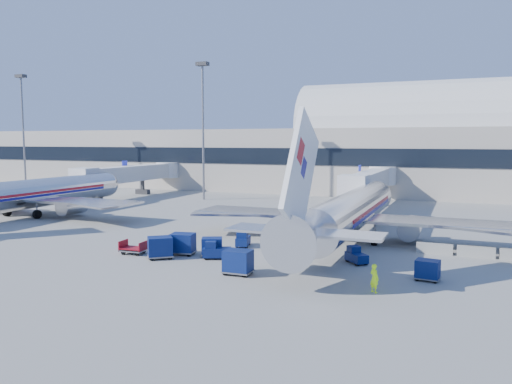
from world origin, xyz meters
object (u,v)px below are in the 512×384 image
at_px(cart_solo_near, 238,262).
at_px(tug_left, 243,240).
at_px(tug_right, 356,256).
at_px(cart_train_b, 183,243).
at_px(airliner_main, 350,212).
at_px(barrier_mid, 476,252).
at_px(tug_lead, 216,251).
at_px(airliner_mid, 27,194).
at_px(mast_far_west, 23,115).
at_px(ramp_worker, 374,278).
at_px(cart_train_c, 160,247).
at_px(mast_west, 203,110).
at_px(cart_train_a, 212,246).
at_px(barrier_near, 435,249).
at_px(jetbridge_mid, 135,174).
at_px(cart_solo_far, 428,270).
at_px(jetbridge_near, 371,181).
at_px(cart_open_red, 134,249).

bearing_deg(cart_solo_near, tug_left, 110.57).
xyz_separation_m(tug_right, cart_train_b, (-14.44, -2.71, 0.37)).
distance_m(airliner_main, cart_solo_near, 16.14).
bearing_deg(cart_train_b, tug_right, -0.55).
bearing_deg(barrier_mid, tug_lead, -155.82).
bearing_deg(barrier_mid, airliner_mid, 177.31).
xyz_separation_m(mast_far_west, ramp_worker, (75.00, -41.31, -13.85)).
distance_m(cart_train_b, cart_train_c, 2.24).
distance_m(mast_west, cart_solo_near, 49.77).
distance_m(mast_west, tug_lead, 44.94).
relative_size(mast_far_west, cart_train_a, 10.23).
bearing_deg(cart_train_b, tug_left, 44.17).
relative_size(mast_west, barrier_mid, 7.53).
distance_m(barrier_near, tug_lead, 18.99).
bearing_deg(barrier_mid, jetbridge_mid, 152.65).
height_order(cart_train_a, cart_solo_far, cart_train_a).
relative_size(airliner_mid, cart_solo_far, 20.58).
bearing_deg(cart_solo_far, mast_far_west, 161.93).
height_order(jetbridge_near, cart_train_b, jetbridge_near).
bearing_deg(mast_west, cart_solo_far, -44.27).
xyz_separation_m(airliner_main, cart_train_a, (-9.45, -10.79, -2.08)).
relative_size(mast_far_west, tug_left, 9.48).
bearing_deg(barrier_near, tug_lead, -151.74).
height_order(tug_lead, cart_open_red, tug_lead).
bearing_deg(jetbridge_near, ramp_worker, -80.03).
bearing_deg(cart_train_c, airliner_main, 6.15).
xyz_separation_m(barrier_near, cart_open_red, (-24.11, -10.16, -0.04)).
bearing_deg(jetbridge_mid, tug_left, -42.26).
bearing_deg(cart_train_c, cart_train_b, 25.07).
bearing_deg(cart_train_c, jetbridge_mid, 89.31).
relative_size(airliner_mid, barrier_mid, 12.42).
bearing_deg(barrier_near, cart_train_c, -153.10).
bearing_deg(jetbridge_mid, ramp_worker, -40.45).
bearing_deg(tug_lead, cart_train_c, 178.78).
relative_size(jetbridge_mid, cart_solo_near, 13.10).
bearing_deg(cart_train_b, jetbridge_mid, 119.60).
xyz_separation_m(barrier_mid, cart_train_b, (-23.38, -8.67, 0.53)).
distance_m(airliner_mid, cart_solo_far, 51.36).
distance_m(cart_open_red, ramp_worker, 21.35).
xyz_separation_m(airliner_mid, jetbridge_mid, (-2.40, 26.30, 1.00)).
distance_m(cart_train_a, ramp_worker, 15.30).
height_order(mast_far_west, ramp_worker, mast_far_west).
relative_size(barrier_mid, tug_left, 1.26).
height_order(tug_right, cart_open_red, tug_right).
distance_m(mast_far_west, cart_train_b, 69.93).
xyz_separation_m(airliner_main, mast_west, (-30.00, 25.49, 11.87)).
height_order(jetbridge_near, cart_train_c, jetbridge_near).
height_order(airliner_main, jetbridge_near, airliner_main).
height_order(cart_solo_near, cart_open_red, cart_solo_near).
bearing_deg(cart_train_c, tug_left, 18.60).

